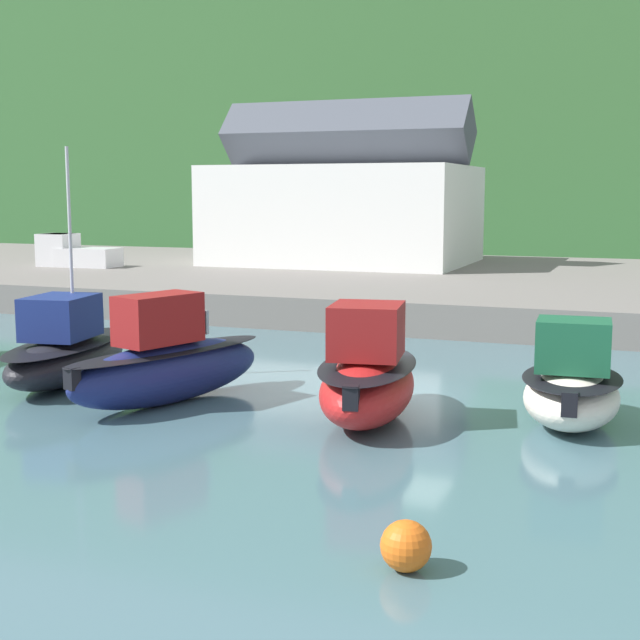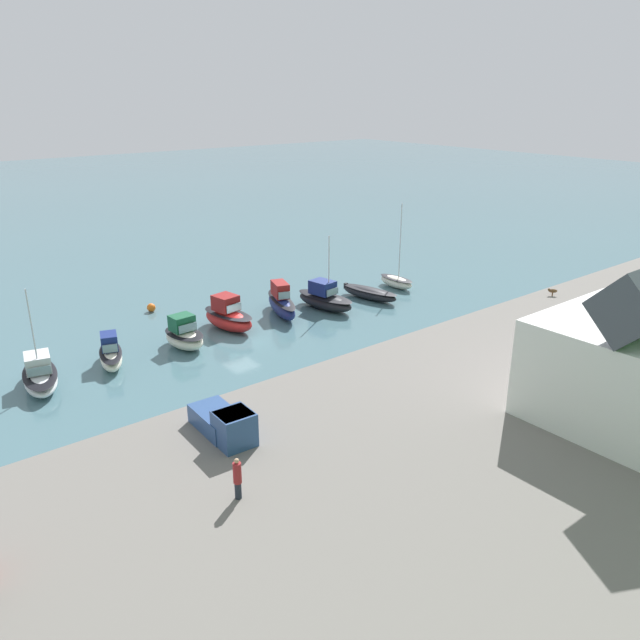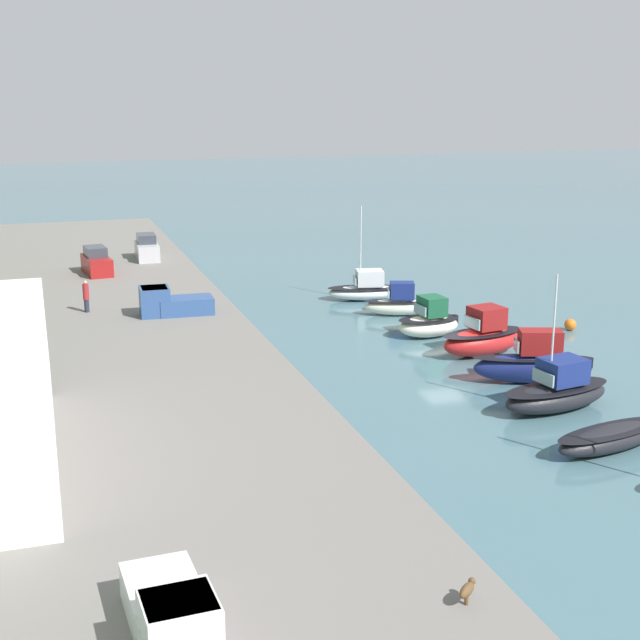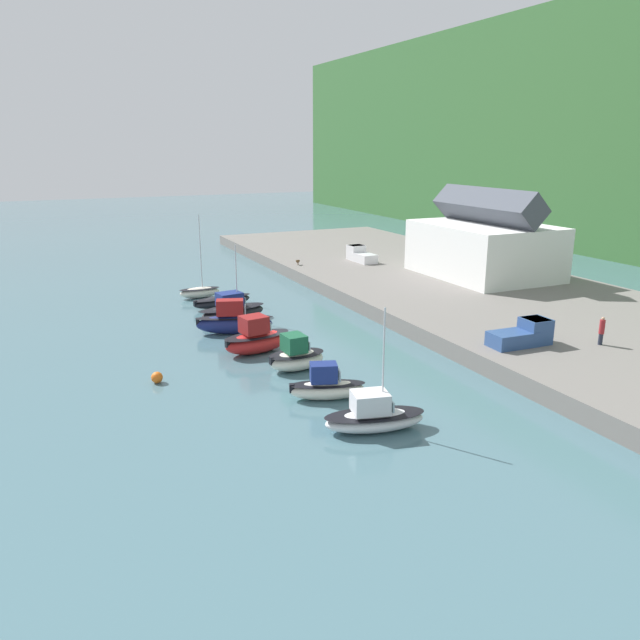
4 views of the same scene
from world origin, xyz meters
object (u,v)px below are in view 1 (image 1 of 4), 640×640
(moored_boat_4, at_px, (368,377))
(moored_boat_3, at_px, (167,363))
(mooring_buoy_0, at_px, (406,546))
(pickup_truck_1, at_px, (73,252))
(moored_boat_5, at_px, (572,387))
(moored_boat_2, at_px, (67,351))

(moored_boat_4, bearing_deg, moored_boat_3, 171.98)
(moored_boat_4, distance_m, mooring_buoy_0, 9.00)
(moored_boat_3, height_order, pickup_truck_1, pickup_truck_1)
(moored_boat_3, distance_m, pickup_truck_1, 30.26)
(moored_boat_5, distance_m, pickup_truck_1, 37.11)
(moored_boat_2, distance_m, moored_boat_4, 9.87)
(moored_boat_4, xyz_separation_m, mooring_buoy_0, (3.29, -8.35, -0.72))
(moored_boat_2, relative_size, moored_boat_3, 1.03)
(moored_boat_2, relative_size, pickup_truck_1, 1.47)
(pickup_truck_1, distance_m, mooring_buoy_0, 42.38)
(moored_boat_5, distance_m, mooring_buoy_0, 9.81)
(pickup_truck_1, xyz_separation_m, mooring_buoy_0, (28.75, -31.09, -1.81))
(moored_boat_3, bearing_deg, moored_boat_4, 20.02)
(moored_boat_2, bearing_deg, mooring_buoy_0, -44.76)
(moored_boat_3, distance_m, moored_boat_4, 5.67)
(pickup_truck_1, height_order, mooring_buoy_0, pickup_truck_1)
(moored_boat_2, distance_m, moored_boat_5, 14.65)
(moored_boat_3, height_order, moored_boat_5, moored_boat_3)
(moored_boat_2, distance_m, pickup_truck_1, 26.79)
(moored_boat_2, xyz_separation_m, pickup_truck_1, (-15.64, 21.72, 1.21))
(moored_boat_2, relative_size, moored_boat_5, 1.61)
(moored_boat_4, bearing_deg, moored_boat_5, 6.04)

